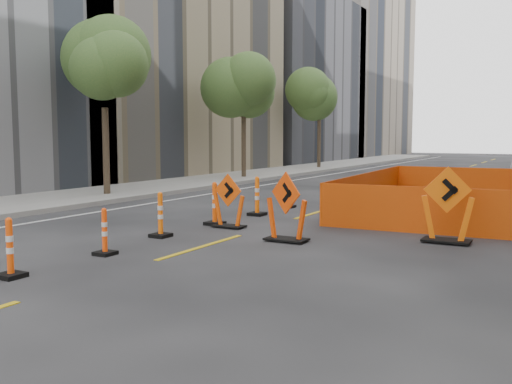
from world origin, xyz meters
The scene contains 17 objects.
ground_plane centered at (0.00, 0.00, 0.00)m, with size 140.00×140.00×0.00m, color black.
sidewalk_left centered at (-9.00, 12.00, 0.07)m, with size 4.00×90.00×0.15m, color gray.
bld_left_d centered at (-17.00, 39.20, 7.00)m, with size 12.00×16.00×14.00m, color #4C4C51.
bld_left_e centered at (-17.00, 55.60, 10.00)m, with size 12.00×20.00×20.00m, color gray.
tree_l_b centered at (-8.40, 10.00, 4.53)m, with size 2.80×2.80×5.95m.
tree_l_c centered at (-8.40, 20.00, 4.53)m, with size 2.80×2.80×5.95m.
tree_l_d centered at (-8.40, 30.00, 4.53)m, with size 2.80×2.80×5.95m.
channelizer_3 centered at (-1.25, 0.36, 0.50)m, with size 0.39×0.39×0.99m, color #EE470A, non-canonical shape.
channelizer_4 centered at (-1.19, 2.42, 0.46)m, with size 0.36×0.36×0.92m, color #FB440A, non-canonical shape.
channelizer_5 centered at (-1.47, 4.48, 0.52)m, with size 0.41×0.41×1.03m, color #F25F0A, non-canonical shape.
channelizer_6 centered at (-1.36, 6.54, 0.56)m, with size 0.44×0.44×1.11m, color #E84C09, non-canonical shape.
channelizer_7 centered at (-1.26, 8.60, 0.56)m, with size 0.44×0.44×1.13m, color #FF630A, non-canonical shape.
channelizer_8 centered at (-1.25, 10.66, 0.47)m, with size 0.37×0.37×0.93m, color red, non-canonical shape.
chevron_sign_left centered at (-0.82, 6.35, 0.68)m, with size 0.90×0.54×1.35m, color #DA4609, non-canonical shape.
chevron_sign_center centered at (1.25, 5.39, 0.76)m, with size 1.02×0.61×1.52m, color #DC3F09, non-canonical shape.
chevron_sign_right centered at (4.33, 6.92, 0.82)m, with size 1.10×0.66×1.65m, color #F5610A, non-canonical shape.
safety_fence centered at (3.46, 12.24, 0.55)m, with size 5.20×8.85×1.11m, color #DA580B, non-canonical shape.
Camera 1 is at (6.65, -5.62, 2.31)m, focal length 40.00 mm.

